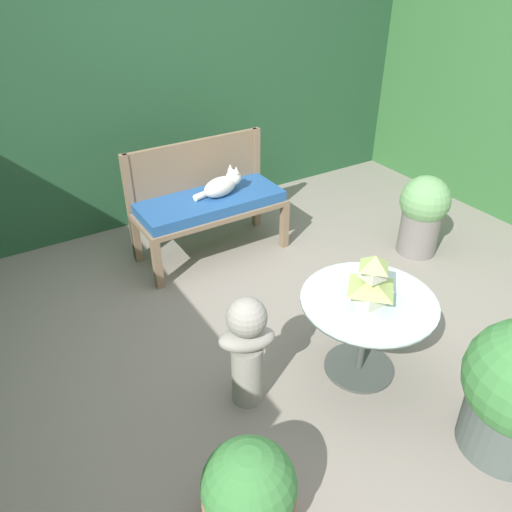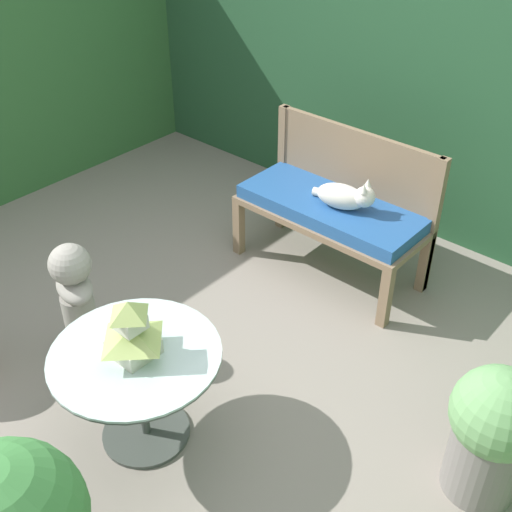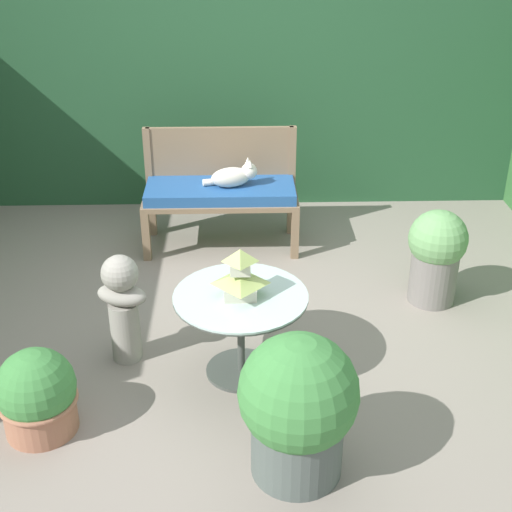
# 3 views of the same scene
# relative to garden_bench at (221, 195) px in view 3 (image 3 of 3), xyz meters

# --- Properties ---
(ground) EXTENTS (30.00, 30.00, 0.00)m
(ground) POSITION_rel_garden_bench_xyz_m (0.11, -1.16, -0.44)
(ground) COLOR gray
(foliage_hedge_back) EXTENTS (6.40, 0.89, 2.38)m
(foliage_hedge_back) POSITION_rel_garden_bench_xyz_m (0.11, 1.29, 0.75)
(foliage_hedge_back) COLOR #234C2D
(foliage_hedge_back) RESTS_ON ground
(garden_bench) EXTENTS (1.22, 0.52, 0.53)m
(garden_bench) POSITION_rel_garden_bench_xyz_m (0.00, 0.00, 0.00)
(garden_bench) COLOR #7F664C
(garden_bench) RESTS_ON ground
(bench_backrest) EXTENTS (1.22, 0.06, 0.92)m
(bench_backrest) POSITION_rel_garden_bench_xyz_m (0.00, 0.24, 0.21)
(bench_backrest) COLOR #7F664C
(bench_backrest) RESTS_ON ground
(cat) EXTENTS (0.43, 0.22, 0.22)m
(cat) POSITION_rel_garden_bench_xyz_m (0.11, -0.01, 0.17)
(cat) COLOR silver
(cat) RESTS_ON garden_bench
(patio_table) EXTENTS (0.78, 0.78, 0.54)m
(patio_table) POSITION_rel_garden_bench_xyz_m (0.14, -1.69, -0.01)
(patio_table) COLOR #424742
(patio_table) RESTS_ON ground
(pagoda_birdhouse) EXTENTS (0.25, 0.25, 0.30)m
(pagoda_birdhouse) POSITION_rel_garden_bench_xyz_m (0.14, -1.69, 0.23)
(pagoda_birdhouse) COLOR beige
(pagoda_birdhouse) RESTS_ON patio_table
(garden_bust) EXTENTS (0.35, 0.27, 0.71)m
(garden_bust) POSITION_rel_garden_bench_xyz_m (-0.57, -1.52, -0.04)
(garden_bust) COLOR gray
(garden_bust) RESTS_ON ground
(potted_plant_bench_right) EXTENTS (0.59, 0.59, 0.78)m
(potted_plant_bench_right) POSITION_rel_garden_bench_xyz_m (0.41, -2.51, -0.04)
(potted_plant_bench_right) COLOR #4C5651
(potted_plant_bench_right) RESTS_ON ground
(potted_plant_bench_left) EXTENTS (0.40, 0.40, 0.68)m
(potted_plant_bench_left) POSITION_rel_garden_bench_xyz_m (1.50, -0.89, -0.07)
(potted_plant_bench_left) COLOR slate
(potted_plant_bench_left) RESTS_ON ground
(potted_plant_path_edge) EXTENTS (0.42, 0.42, 0.49)m
(potted_plant_path_edge) POSITION_rel_garden_bench_xyz_m (-0.94, -2.17, -0.21)
(potted_plant_path_edge) COLOR #9E664C
(potted_plant_path_edge) RESTS_ON ground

